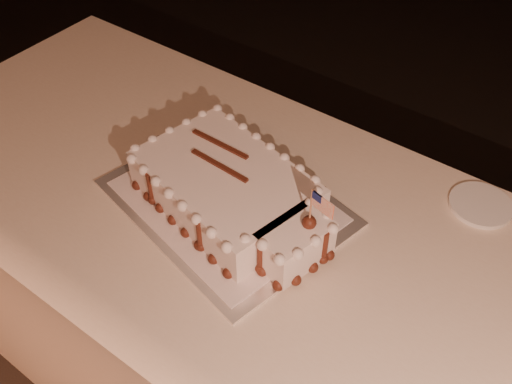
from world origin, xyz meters
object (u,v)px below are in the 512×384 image
Objects in this scene: cake_board at (226,202)px; side_plate at (481,205)px; banquet_table at (340,370)px; sheet_cake at (233,193)px.

cake_board is 0.55m from side_plate.
banquet_table is at bearing -110.70° from side_plate.
sheet_cake is at bearing 0.49° from cake_board.
cake_board is 3.62× the size of side_plate.
side_plate is (0.42, 0.32, -0.05)m from sheet_cake.
banquet_table is 4.90× the size of cake_board.
side_plate is at bearing 37.47° from sheet_cake.
sheet_cake is 0.54m from side_plate.
sheet_cake is 3.57× the size of side_plate.
side_plate is at bearing 47.99° from cake_board.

